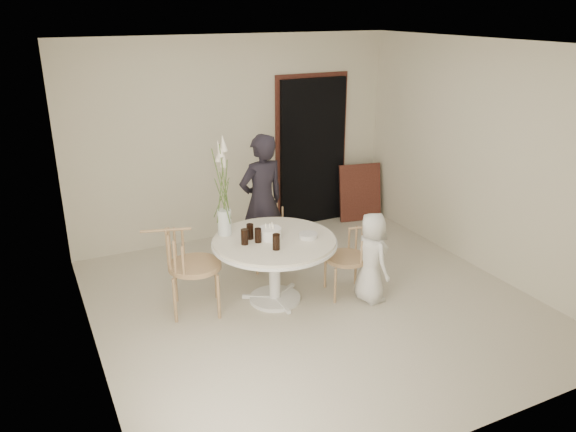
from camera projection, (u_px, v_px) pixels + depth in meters
name	position (u px, v px, depth m)	size (l,w,h in m)	color
ground	(314.00, 303.00, 6.10)	(4.50, 4.50, 0.00)	beige
room_shell	(316.00, 158.00, 5.53)	(4.50, 4.50, 4.50)	white
doorway	(312.00, 153.00, 8.04)	(1.00, 0.10, 2.10)	black
door_trim	(311.00, 148.00, 8.05)	(1.12, 0.03, 2.22)	brown
table	(274.00, 249.00, 5.95)	(1.33, 1.33, 0.73)	white
picture_frame	(360.00, 192.00, 8.35)	(0.63, 0.04, 0.85)	brown
chair_far	(266.00, 223.00, 6.89)	(0.51, 0.54, 0.82)	tan
chair_right	(356.00, 250.00, 6.16)	(0.53, 0.50, 0.80)	tan
chair_left	(181.00, 258.00, 5.74)	(0.65, 0.62, 0.95)	tan
girl	(262.00, 202.00, 6.72)	(0.60, 0.40, 1.66)	black
boy	(372.00, 258.00, 6.00)	(0.49, 0.32, 1.01)	silver
birthday_cake	(270.00, 233.00, 5.90)	(0.24, 0.24, 0.17)	white
cola_tumbler_a	(245.00, 237.00, 5.74)	(0.08, 0.08, 0.16)	black
cola_tumbler_b	(276.00, 242.00, 5.62)	(0.08, 0.08, 0.16)	black
cola_tumbler_c	(258.00, 235.00, 5.79)	(0.07, 0.07, 0.15)	black
cola_tumbler_d	(250.00, 231.00, 5.88)	(0.08, 0.08, 0.16)	black
plate_stack	(308.00, 236.00, 5.92)	(0.20, 0.20, 0.05)	silver
flower_vase	(223.00, 197.00, 5.88)	(0.15, 0.15, 1.10)	silver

